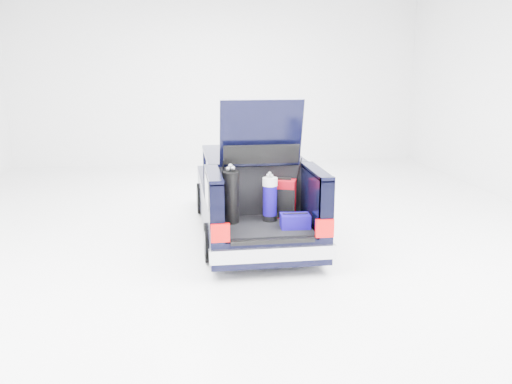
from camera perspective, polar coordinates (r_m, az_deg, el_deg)
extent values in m
plane|color=white|center=(9.82, -0.42, -4.30)|extent=(14.00, 14.00, 0.00)
cube|color=black|center=(10.30, -0.93, -0.55)|extent=(1.75, 3.00, 0.70)
cube|color=black|center=(11.84, -1.91, 0.81)|extent=(1.70, 0.30, 0.50)
cube|color=#ACACB3|center=(11.99, -1.98, 0.63)|extent=(1.72, 0.10, 0.22)
cube|color=black|center=(9.68, -0.56, 2.29)|extent=(1.55, 1.95, 0.54)
cube|color=black|center=(9.63, -0.56, 3.98)|extent=(1.62, 2.05, 0.06)
cube|color=black|center=(8.30, 1.01, -5.15)|extent=(1.75, 1.30, 0.40)
cube|color=black|center=(8.25, 0.99, -3.63)|extent=(1.32, 1.18, 0.05)
cube|color=black|center=(8.04, -4.44, -1.17)|extent=(0.20, 1.30, 0.85)
cube|color=black|center=(8.28, 6.32, -0.77)|extent=(0.20, 1.30, 0.85)
cube|color=black|center=(7.94, -4.50, 1.87)|extent=(0.20, 1.30, 0.06)
cube|color=black|center=(8.18, 6.40, 2.18)|extent=(0.20, 1.30, 0.06)
cube|color=black|center=(8.72, 0.36, 0.01)|extent=(1.36, 0.08, 0.84)
cube|color=#ACACB3|center=(7.66, 1.84, -6.55)|extent=(1.80, 0.12, 0.20)
cube|color=#A10706|center=(7.48, -3.78, -4.31)|extent=(0.26, 0.07, 0.26)
cube|color=#A10706|center=(7.73, 7.24, -3.80)|extent=(0.26, 0.07, 0.26)
cube|color=black|center=(7.63, 1.80, -5.23)|extent=(1.20, 0.06, 0.06)
cube|color=black|center=(8.37, 0.55, 6.34)|extent=(1.28, 0.33, 1.03)
cube|color=black|center=(8.39, 0.51, 7.32)|extent=(0.95, 0.17, 0.54)
cylinder|color=black|center=(11.05, -5.68, -0.66)|extent=(0.20, 0.62, 0.62)
cylinder|color=slate|center=(11.05, -5.68, -0.66)|extent=(0.23, 0.36, 0.36)
cylinder|color=black|center=(11.24, 2.69, -0.36)|extent=(0.20, 0.62, 0.62)
cylinder|color=slate|center=(11.24, 2.69, -0.36)|extent=(0.23, 0.36, 0.36)
cylinder|color=black|center=(8.37, -4.74, -5.33)|extent=(0.20, 0.62, 0.62)
cylinder|color=slate|center=(8.37, -4.74, -5.33)|extent=(0.23, 0.36, 0.36)
cylinder|color=black|center=(8.62, 6.25, -4.80)|extent=(0.20, 0.62, 0.62)
cylinder|color=slate|center=(8.62, 6.25, -4.80)|extent=(0.23, 0.36, 0.36)
cube|color=maroon|center=(8.60, 2.88, -0.66)|extent=(0.44, 0.36, 0.60)
cube|color=black|center=(8.53, 2.91, 1.41)|extent=(0.25, 0.13, 0.03)
cube|color=black|center=(8.51, 3.03, -1.24)|extent=(0.38, 0.16, 0.46)
cylinder|color=black|center=(8.24, -2.63, -0.57)|extent=(0.31, 0.33, 0.81)
cube|color=white|center=(8.34, -2.71, -0.20)|extent=(0.10, 0.04, 0.29)
sphere|color=#99999E|center=(8.16, -2.95, 2.46)|extent=(0.07, 0.07, 0.07)
sphere|color=#99999E|center=(8.12, -2.44, 2.54)|extent=(0.07, 0.07, 0.07)
cylinder|color=black|center=(8.45, 1.46, -2.72)|extent=(0.29, 0.29, 0.09)
cylinder|color=#110571|center=(8.37, 1.47, -0.86)|extent=(0.26, 0.26, 0.49)
cylinder|color=white|center=(8.30, 1.49, 1.09)|extent=(0.29, 0.29, 0.12)
sphere|color=#99999E|center=(8.31, 1.65, 1.71)|extent=(0.06, 0.06, 0.06)
sphere|color=#99999E|center=(8.31, 1.45, 1.97)|extent=(0.06, 0.06, 0.06)
cube|color=#110571|center=(8.09, 4.14, -3.05)|extent=(0.45, 0.31, 0.21)
cylinder|color=black|center=(8.06, 4.15, -2.28)|extent=(0.38, 0.05, 0.02)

